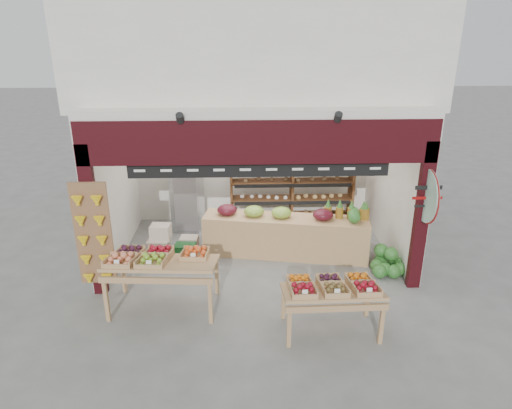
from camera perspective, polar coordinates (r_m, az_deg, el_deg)
The scene contains 11 objects.
ground at distance 9.13m, azimuth 0.07°, elevation -7.04°, with size 60.00×60.00×0.00m, color slate.
shop_structure at distance 9.68m, azimuth -0.30°, elevation 18.79°, with size 6.36×5.12×5.40m.
banana_board at distance 7.95m, azimuth -19.69°, elevation -3.83°, with size 0.60×0.15×1.80m.
gift_sign at distance 7.97m, azimuth 20.58°, elevation 1.03°, with size 0.04×0.93×0.92m.
back_shelving at distance 10.23m, azimuth 4.51°, elevation 2.67°, with size 2.76×0.45×1.72m.
refrigerator at distance 10.36m, azimuth -8.59°, elevation 1.01°, with size 0.62×0.62×1.59m, color #ABADB2.
cardboard_stack at distance 9.40m, azimuth -10.47°, elevation -4.87°, with size 1.00×0.73×0.67m.
mid_counter at distance 9.19m, azimuth 3.66°, elevation -3.75°, with size 3.33×1.20×1.04m.
display_table_left at distance 7.51m, azimuth -12.49°, elevation -6.73°, with size 1.80×1.08×1.09m.
display_table_right at distance 6.91m, azimuth 9.48°, elevation -10.28°, with size 1.47×0.84×0.95m.
watermelon_pile at distance 8.99m, azimuth 16.18°, elevation -7.13°, with size 0.71×0.66×0.50m.
Camera 1 is at (-0.31, -8.06, 4.28)m, focal length 32.00 mm.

